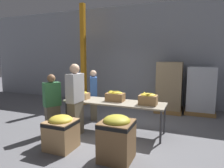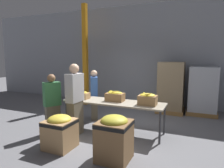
{
  "view_description": "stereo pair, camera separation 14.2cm",
  "coord_description": "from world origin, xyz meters",
  "px_view_note": "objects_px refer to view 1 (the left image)",
  "views": [
    {
      "loc": [
        1.85,
        -4.72,
        1.95
      ],
      "look_at": [
        -0.14,
        0.23,
        1.22
      ],
      "focal_mm": 32.0,
      "sensor_mm": 36.0,
      "label": 1
    },
    {
      "loc": [
        1.98,
        -4.66,
        1.95
      ],
      "look_at": [
        -0.14,
        0.23,
        1.22
      ],
      "focal_mm": 32.0,
      "sensor_mm": 36.0,
      "label": 2
    }
  ],
  "objects_px": {
    "support_pillar": "(83,55)",
    "pallet_stack_0": "(169,87)",
    "banana_box_0": "(82,95)",
    "banana_box_1": "(115,96)",
    "pallet_stack_1": "(201,90)",
    "banana_box_2": "(148,99)",
    "donation_bin_1": "(117,137)",
    "volunteer_0": "(93,95)",
    "volunteer_1": "(75,100)",
    "volunteer_2": "(52,105)",
    "sorting_table": "(114,103)",
    "donation_bin_0": "(61,131)"
  },
  "relations": [
    {
      "from": "pallet_stack_1",
      "to": "volunteer_1",
      "type": "bearing_deg",
      "value": -132.01
    },
    {
      "from": "sorting_table",
      "to": "banana_box_0",
      "type": "relative_size",
      "value": 6.63
    },
    {
      "from": "volunteer_0",
      "to": "donation_bin_1",
      "type": "relative_size",
      "value": 1.76
    },
    {
      "from": "donation_bin_0",
      "to": "banana_box_0",
      "type": "bearing_deg",
      "value": 101.66
    },
    {
      "from": "volunteer_1",
      "to": "support_pillar",
      "type": "height_order",
      "value": "support_pillar"
    },
    {
      "from": "sorting_table",
      "to": "volunteer_0",
      "type": "xyz_separation_m",
      "value": [
        -0.95,
        0.7,
        0.02
      ]
    },
    {
      "from": "volunteer_2",
      "to": "support_pillar",
      "type": "xyz_separation_m",
      "value": [
        -0.85,
        3.07,
        1.24
      ]
    },
    {
      "from": "banana_box_2",
      "to": "support_pillar",
      "type": "distance_m",
      "value": 4.05
    },
    {
      "from": "volunteer_2",
      "to": "donation_bin_1",
      "type": "height_order",
      "value": "volunteer_2"
    },
    {
      "from": "sorting_table",
      "to": "pallet_stack_1",
      "type": "distance_m",
      "value": 3.44
    },
    {
      "from": "volunteer_0",
      "to": "pallet_stack_1",
      "type": "height_order",
      "value": "pallet_stack_1"
    },
    {
      "from": "banana_box_1",
      "to": "volunteer_1",
      "type": "height_order",
      "value": "volunteer_1"
    },
    {
      "from": "donation_bin_1",
      "to": "pallet_stack_0",
      "type": "height_order",
      "value": "pallet_stack_0"
    },
    {
      "from": "banana_box_2",
      "to": "volunteer_0",
      "type": "xyz_separation_m",
      "value": [
        -1.85,
        0.72,
        -0.18
      ]
    },
    {
      "from": "pallet_stack_1",
      "to": "volunteer_0",
      "type": "bearing_deg",
      "value": -147.4
    },
    {
      "from": "banana_box_1",
      "to": "sorting_table",
      "type": "bearing_deg",
      "value": -102.62
    },
    {
      "from": "sorting_table",
      "to": "volunteer_1",
      "type": "bearing_deg",
      "value": -143.85
    },
    {
      "from": "volunteer_2",
      "to": "pallet_stack_1",
      "type": "xyz_separation_m",
      "value": [
        3.53,
        3.42,
        0.04
      ]
    },
    {
      "from": "volunteer_1",
      "to": "donation_bin_1",
      "type": "bearing_deg",
      "value": -118.0
    },
    {
      "from": "banana_box_0",
      "to": "sorting_table",
      "type": "bearing_deg",
      "value": 2.01
    },
    {
      "from": "volunteer_1",
      "to": "pallet_stack_1",
      "type": "relative_size",
      "value": 1.1
    },
    {
      "from": "pallet_stack_0",
      "to": "pallet_stack_1",
      "type": "xyz_separation_m",
      "value": [
        1.02,
        0.2,
        -0.08
      ]
    },
    {
      "from": "banana_box_0",
      "to": "donation_bin_0",
      "type": "distance_m",
      "value": 1.46
    },
    {
      "from": "pallet_stack_0",
      "to": "volunteer_1",
      "type": "bearing_deg",
      "value": -122.1
    },
    {
      "from": "donation_bin_1",
      "to": "support_pillar",
      "type": "bearing_deg",
      "value": 127.39
    },
    {
      "from": "sorting_table",
      "to": "support_pillar",
      "type": "relative_size",
      "value": 0.66
    },
    {
      "from": "banana_box_0",
      "to": "volunteer_1",
      "type": "bearing_deg",
      "value": -75.29
    },
    {
      "from": "banana_box_2",
      "to": "pallet_stack_1",
      "type": "bearing_deg",
      "value": 65.19
    },
    {
      "from": "volunteer_2",
      "to": "donation_bin_0",
      "type": "xyz_separation_m",
      "value": [
        0.71,
        -0.63,
        -0.37
      ]
    },
    {
      "from": "banana_box_2",
      "to": "donation_bin_1",
      "type": "xyz_separation_m",
      "value": [
        -0.3,
        -1.35,
        -0.48
      ]
    },
    {
      "from": "banana_box_1",
      "to": "donation_bin_1",
      "type": "relative_size",
      "value": 0.54
    },
    {
      "from": "donation_bin_1",
      "to": "pallet_stack_1",
      "type": "xyz_separation_m",
      "value": [
        1.55,
        4.06,
        0.34
      ]
    },
    {
      "from": "support_pillar",
      "to": "pallet_stack_0",
      "type": "distance_m",
      "value": 3.55
    },
    {
      "from": "volunteer_2",
      "to": "support_pillar",
      "type": "relative_size",
      "value": 0.38
    },
    {
      "from": "sorting_table",
      "to": "volunteer_1",
      "type": "height_order",
      "value": "volunteer_1"
    },
    {
      "from": "banana_box_1",
      "to": "volunteer_1",
      "type": "xyz_separation_m",
      "value": [
        -0.81,
        -0.64,
        -0.05
      ]
    },
    {
      "from": "volunteer_0",
      "to": "banana_box_2",
      "type": "bearing_deg",
      "value": 38.79
    },
    {
      "from": "volunteer_0",
      "to": "pallet_stack_1",
      "type": "bearing_deg",
      "value": 92.75
    },
    {
      "from": "banana_box_1",
      "to": "volunteer_0",
      "type": "relative_size",
      "value": 0.3
    },
    {
      "from": "sorting_table",
      "to": "support_pillar",
      "type": "distance_m",
      "value": 3.46
    },
    {
      "from": "banana_box_0",
      "to": "banana_box_1",
      "type": "relative_size",
      "value": 0.85
    },
    {
      "from": "banana_box_0",
      "to": "banana_box_1",
      "type": "bearing_deg",
      "value": 5.69
    },
    {
      "from": "volunteer_0",
      "to": "volunteer_2",
      "type": "bearing_deg",
      "value": -46.2
    },
    {
      "from": "banana_box_2",
      "to": "volunteer_2",
      "type": "relative_size",
      "value": 0.28
    },
    {
      "from": "banana_box_0",
      "to": "banana_box_2",
      "type": "height_order",
      "value": "banana_box_2"
    },
    {
      "from": "banana_box_0",
      "to": "pallet_stack_0",
      "type": "xyz_separation_m",
      "value": [
        2.07,
        2.53,
        -0.03
      ]
    },
    {
      "from": "volunteer_1",
      "to": "banana_box_1",
      "type": "bearing_deg",
      "value": -50.05
    },
    {
      "from": "sorting_table",
      "to": "banana_box_0",
      "type": "distance_m",
      "value": 0.95
    },
    {
      "from": "banana_box_2",
      "to": "banana_box_1",
      "type": "bearing_deg",
      "value": 174.64
    },
    {
      "from": "volunteer_2",
      "to": "support_pillar",
      "type": "bearing_deg",
      "value": 46.61
    }
  ]
}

